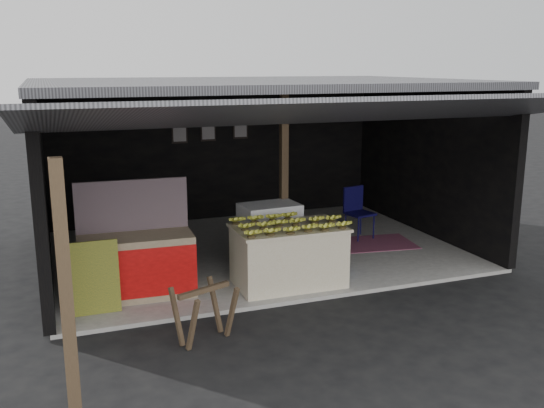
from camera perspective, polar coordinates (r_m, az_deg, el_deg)
name	(u,v)px	position (r m, az deg, el deg)	size (l,w,h in m)	color
ground	(313,302)	(8.68, 3.90, -9.16)	(80.00, 80.00, 0.00)	black
concrete_slab	(256,250)	(10.86, -1.56, -4.37)	(7.00, 5.00, 0.06)	gray
shophouse	(249,133)	(10.73, -2.18, 6.73)	(7.40, 7.29, 3.02)	black
banana_table	(288,255)	(9.00, 1.56, -4.85)	(1.63, 1.02, 0.89)	silver
banana_pile	(289,221)	(8.86, 1.58, -1.57)	(1.50, 0.90, 0.18)	gold
white_crate	(270,235)	(9.83, -0.22, -2.92)	(0.97, 0.70, 1.02)	white
neighbor_stall	(137,263)	(8.76, -12.63, -5.41)	(1.61, 0.78, 1.62)	#998466
green_signboard	(94,278)	(8.29, -16.43, -6.69)	(0.65, 0.04, 0.98)	black
sawhorse	(204,308)	(7.37, -6.39, -9.69)	(0.79, 0.79, 0.69)	#4A3825
water_barrel	(333,258)	(9.65, 5.80, -5.08)	(0.31, 0.31, 0.45)	#0E389C
plastic_chair	(357,208)	(11.54, 7.97, -0.35)	(0.54, 0.54, 0.97)	#0D0A39
magenta_rug	(372,243)	(11.29, 9.40, -3.67)	(1.50, 1.00, 0.01)	maroon
picture_frames	(210,131)	(12.68, -5.89, 6.86)	(1.62, 0.04, 0.46)	black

